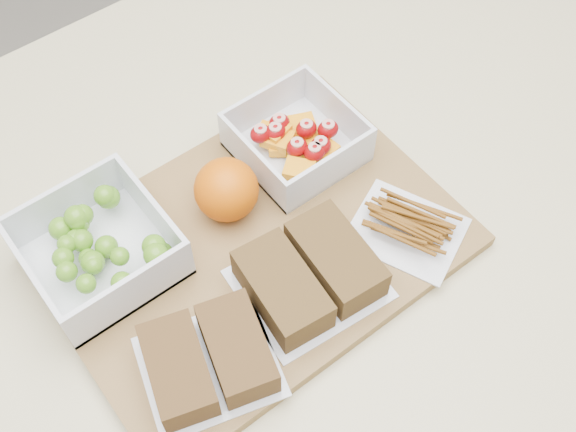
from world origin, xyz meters
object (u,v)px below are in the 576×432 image
sandwich_bag_center (309,274)px  cutting_board (256,248)px  sandwich_bag_left (208,359)px  grape_container (99,247)px  orange (226,190)px  pretzel_bag (408,225)px  fruit_container (296,141)px

sandwich_bag_center → cutting_board: bearing=101.5°
cutting_board → sandwich_bag_left: (-0.12, -0.08, 0.03)m
grape_container → sandwich_bag_center: grape_container is taller
grape_container → sandwich_bag_left: grape_container is taller
sandwich_bag_center → orange: bearing=94.8°
pretzel_bag → sandwich_bag_center: bearing=173.5°
fruit_container → cutting_board: bearing=-147.3°
sandwich_bag_left → cutting_board: bearing=36.0°
orange → pretzel_bag: (0.13, -0.14, -0.02)m
cutting_board → sandwich_bag_center: size_ratio=2.80×
sandwich_bag_left → pretzel_bag: size_ratio=1.07×
cutting_board → fruit_container: 0.14m
sandwich_bag_left → sandwich_bag_center: (0.13, 0.01, 0.00)m
cutting_board → sandwich_bag_center: bearing=-78.1°
grape_container → sandwich_bag_center: (0.15, -0.16, -0.00)m
cutting_board → orange: 0.07m
sandwich_bag_left → sandwich_bag_center: 0.13m
cutting_board → pretzel_bag: pretzel_bag is taller
cutting_board → grape_container: (-0.14, 0.08, 0.03)m
sandwich_bag_center → pretzel_bag: sandwich_bag_center is taller
sandwich_bag_left → fruit_container: bearing=34.4°
grape_container → sandwich_bag_left: (0.02, -0.17, -0.01)m
cutting_board → sandwich_bag_center: 0.08m
fruit_container → sandwich_bag_left: size_ratio=0.83×
fruit_container → sandwich_bag_center: bearing=-123.8°
cutting_board → sandwich_bag_center: (0.01, -0.07, 0.03)m
sandwich_bag_center → fruit_container: bearing=56.2°
sandwich_bag_left → sandwich_bag_center: bearing=5.1°
fruit_container → orange: orange is taller
grape_container → pretzel_bag: bearing=-31.6°
fruit_container → sandwich_bag_left: fruit_container is taller
orange → sandwich_bag_center: 0.13m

